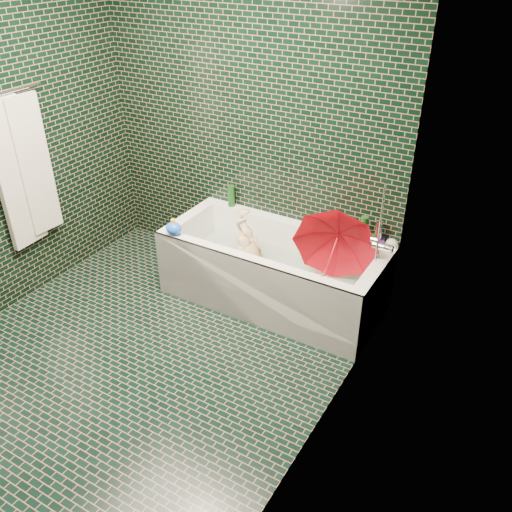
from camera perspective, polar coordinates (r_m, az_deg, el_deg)
The scene contains 20 objects.
floor at distance 3.95m, azimuth -11.39°, elevation -9.99°, with size 2.80×2.80×0.00m, color black.
wall_back at distance 4.32m, azimuth -0.83°, elevation 13.54°, with size 2.80×2.80×0.00m, color black.
wall_right at distance 2.63m, azimuth 7.73°, elevation 0.91°, with size 2.80×2.80×0.00m, color black.
bathtub at distance 4.26m, azimuth 1.74°, elevation -2.30°, with size 1.70×0.75×0.55m.
bath_mat at distance 4.30m, azimuth 1.84°, elevation -2.80°, with size 1.35×0.47×0.01m, color green.
water at distance 4.22m, azimuth 1.87°, elevation -1.18°, with size 1.48×0.53×0.00m, color silver.
towel_rail at distance 4.23m, azimuth -24.86°, elevation 15.35°, with size 0.02×0.02×0.58m, color silver.
towel at distance 4.39m, azimuth -23.29°, elevation 8.19°, with size 0.08×0.44×1.12m.
faucet at distance 3.71m, azimuth 13.01°, elevation 1.53°, with size 0.18×0.19×0.55m.
child at distance 4.26m, azimuth -0.23°, elevation -0.68°, with size 0.30×0.20×0.83m, color #D4AF84.
umbrella at distance 3.87m, azimuth 7.99°, elevation 0.27°, with size 0.59×0.59×0.52m, color red.
soap_bottle_a at distance 4.10m, azimuth 13.95°, elevation 0.82°, with size 0.11×0.11×0.27m, color white.
soap_bottle_b at distance 4.10m, azimuth 12.64°, elevation 0.96°, with size 0.09×0.10×0.21m, color #4B1B68.
soap_bottle_c at distance 4.12m, azimuth 12.15°, elevation 1.22°, with size 0.13×0.13×0.17m, color #134314.
bottle_right_tall at distance 4.08m, azimuth 11.26°, elevation 2.72°, with size 0.06×0.06×0.21m, color #134314.
bottle_right_pump at distance 4.07m, azimuth 12.75°, elevation 2.38°, with size 0.05×0.05×0.20m, color silver.
bottle_left_tall at distance 4.57m, azimuth -2.62°, elevation 6.34°, with size 0.06×0.06×0.18m, color #134314.
bottle_left_short at distance 4.60m, azimuth -2.61°, elevation 6.26°, with size 0.05×0.05×0.15m, color white.
rubber_duck at distance 4.15m, azimuth 11.07°, elevation 2.15°, with size 0.11×0.08×0.08m.
bath_toy at distance 4.18m, azimuth -8.67°, elevation 2.92°, with size 0.15×0.13×0.13m.
Camera 1 is at (2.13, -2.12, 2.57)m, focal length 38.00 mm.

